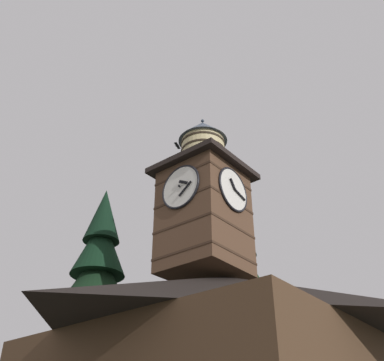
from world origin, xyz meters
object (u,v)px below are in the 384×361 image
at_px(pine_tree_aside, 245,352).
at_px(flying_bird_high, 177,146).
at_px(clock_tower, 204,201).
at_px(pine_tree_behind, 90,340).

xyz_separation_m(pine_tree_aside, flying_bird_high, (6.05, 0.09, 10.58)).
xyz_separation_m(clock_tower, pine_tree_behind, (0.44, -6.23, -5.13)).
bearing_deg(flying_bird_high, clock_tower, 57.75).
xyz_separation_m(pine_tree_behind, pine_tree_aside, (-8.80, 2.49, 0.49)).
height_order(pine_tree_behind, pine_tree_aside, pine_tree_aside).
bearing_deg(pine_tree_behind, pine_tree_aside, 164.23).
relative_size(pine_tree_aside, flying_bird_high, 23.01).
height_order(clock_tower, flying_bird_high, flying_bird_high).
relative_size(pine_tree_behind, pine_tree_aside, 0.88).
bearing_deg(clock_tower, pine_tree_aside, -155.86).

